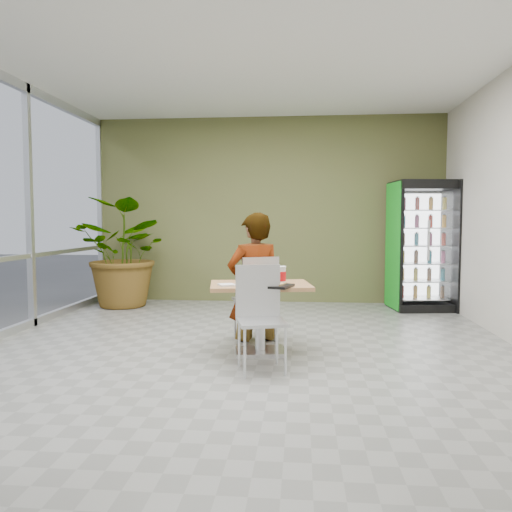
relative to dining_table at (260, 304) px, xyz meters
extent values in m
plane|color=gray|center=(-0.17, -0.05, -0.54)|extent=(7.00, 7.00, 0.00)
cube|color=#AF7C4B|center=(0.00, 0.00, 0.19)|extent=(1.14, 0.89, 0.04)
cylinder|color=silver|center=(0.00, 0.00, -0.18)|extent=(0.10, 0.10, 0.71)
cube|color=silver|center=(0.00, 0.00, -0.52)|extent=(0.58, 0.49, 0.04)
cube|color=silver|center=(-0.12, 0.64, -0.06)|extent=(0.59, 0.59, 0.03)
cube|color=silver|center=(-0.03, 0.45, 0.20)|extent=(0.41, 0.21, 0.53)
cylinder|color=silver|center=(-0.03, 0.90, -0.30)|extent=(0.03, 0.03, 0.47)
cylinder|color=silver|center=(-0.37, 0.74, -0.30)|extent=(0.03, 0.03, 0.47)
cylinder|color=silver|center=(0.13, 0.55, -0.30)|extent=(0.03, 0.03, 0.47)
cylinder|color=silver|center=(-0.21, 0.39, -0.30)|extent=(0.03, 0.03, 0.47)
cube|color=silver|center=(0.07, -0.63, -0.07)|extent=(0.53, 0.53, 0.03)
cube|color=silver|center=(0.01, -0.43, 0.19)|extent=(0.43, 0.14, 0.52)
cylinder|color=silver|center=(-0.07, -0.86, -0.30)|extent=(0.02, 0.02, 0.47)
cylinder|color=silver|center=(0.29, -0.76, -0.30)|extent=(0.02, 0.02, 0.47)
cylinder|color=silver|center=(-0.16, -0.49, -0.30)|extent=(0.02, 0.02, 0.47)
cylinder|color=silver|center=(0.20, -0.40, -0.30)|extent=(0.02, 0.02, 0.47)
imported|color=black|center=(-0.12, 0.59, 0.07)|extent=(0.79, 0.67, 1.81)
cylinder|color=white|center=(-0.10, 0.09, 0.22)|extent=(0.21, 0.21, 0.01)
cylinder|color=white|center=(0.22, -0.02, 0.30)|extent=(0.10, 0.10, 0.18)
cylinder|color=red|center=(0.22, -0.02, 0.30)|extent=(0.10, 0.10, 0.10)
cylinder|color=white|center=(0.22, -0.02, 0.39)|extent=(0.11, 0.11, 0.01)
cube|color=white|center=(-0.33, -0.22, 0.22)|extent=(0.20, 0.20, 0.02)
cube|color=black|center=(0.12, -0.26, 0.23)|extent=(0.50, 0.42, 0.02)
cube|color=black|center=(2.34, 2.89, 0.48)|extent=(1.01, 0.83, 2.04)
cube|color=green|center=(1.88, 2.89, 0.48)|extent=(0.11, 0.69, 2.00)
cube|color=silver|center=(2.34, 2.54, 0.50)|extent=(0.73, 0.11, 1.63)
imported|color=#31692A|center=(-2.42, 2.72, 0.35)|extent=(2.01, 1.89, 1.78)
camera|label=1|loc=(0.43, -5.21, 0.87)|focal=35.00mm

